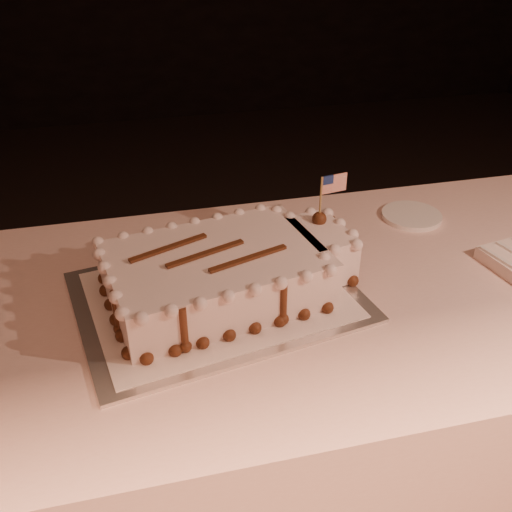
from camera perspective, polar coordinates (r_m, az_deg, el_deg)
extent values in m
cube|color=beige|center=(1.42, 2.29, -15.88)|extent=(2.40, 0.80, 0.75)
cube|color=silver|center=(1.15, -3.90, -4.06)|extent=(0.61, 0.50, 0.01)
cube|color=white|center=(1.14, -3.91, -3.86)|extent=(0.54, 0.45, 0.00)
cube|color=white|center=(1.12, -4.00, -1.81)|extent=(0.45, 0.34, 0.10)
cube|color=white|center=(1.20, 6.46, 0.69)|extent=(0.12, 0.17, 0.10)
sphere|color=#5A2D16|center=(1.00, -10.89, -10.01)|extent=(0.03, 0.03, 0.03)
sphere|color=#5A2D16|center=(1.01, -8.10, -9.31)|extent=(0.03, 0.03, 0.03)
sphere|color=#5A2D16|center=(1.02, -5.37, -8.61)|extent=(0.03, 0.03, 0.03)
sphere|color=#5A2D16|center=(1.03, -2.70, -7.90)|extent=(0.03, 0.03, 0.03)
sphere|color=#5A2D16|center=(1.05, -0.11, -7.20)|extent=(0.03, 0.03, 0.03)
sphere|color=#5A2D16|center=(1.06, 2.39, -6.50)|extent=(0.03, 0.03, 0.03)
sphere|color=#5A2D16|center=(1.08, 4.81, -5.81)|extent=(0.03, 0.03, 0.03)
sphere|color=#5A2D16|center=(1.10, 7.13, -5.14)|extent=(0.03, 0.03, 0.03)
sphere|color=#5A2D16|center=(1.13, 6.54, -3.88)|extent=(0.03, 0.03, 0.03)
sphere|color=#5A2D16|center=(1.16, 7.54, -3.02)|extent=(0.03, 0.03, 0.03)
sphere|color=#5A2D16|center=(1.18, 9.64, -2.44)|extent=(0.03, 0.03, 0.03)
sphere|color=#5A2D16|center=(1.21, 9.27, -1.39)|extent=(0.03, 0.03, 0.03)
sphere|color=#5A2D16|center=(1.25, 8.07, -0.23)|extent=(0.03, 0.03, 0.03)
sphere|color=#5A2D16|center=(1.29, 6.93, 0.87)|extent=(0.03, 0.03, 0.03)
sphere|color=#5A2D16|center=(1.28, 5.27, 0.94)|extent=(0.03, 0.03, 0.03)
sphere|color=#5A2D16|center=(1.26, 3.26, 0.46)|extent=(0.03, 0.03, 0.03)
sphere|color=#5A2D16|center=(1.29, 1.99, 1.13)|extent=(0.03, 0.03, 0.03)
sphere|color=#5A2D16|center=(1.29, 0.42, 1.31)|extent=(0.03, 0.03, 0.03)
sphere|color=#5A2D16|center=(1.28, -1.64, 0.84)|extent=(0.03, 0.03, 0.03)
sphere|color=#5A2D16|center=(1.26, -3.76, 0.36)|extent=(0.03, 0.03, 0.03)
sphere|color=#5A2D16|center=(1.25, -5.92, -0.13)|extent=(0.03, 0.03, 0.03)
sphere|color=#5A2D16|center=(1.24, -8.13, -0.63)|extent=(0.03, 0.03, 0.03)
sphere|color=#5A2D16|center=(1.23, -10.38, -1.14)|extent=(0.03, 0.03, 0.03)
sphere|color=#5A2D16|center=(1.22, -12.65, -1.66)|extent=(0.03, 0.03, 0.03)
sphere|color=#5A2D16|center=(1.21, -14.95, -2.17)|extent=(0.03, 0.03, 0.03)
sphere|color=#5A2D16|center=(1.18, -14.82, -3.36)|extent=(0.03, 0.03, 0.03)
sphere|color=#5A2D16|center=(1.14, -14.33, -4.72)|extent=(0.03, 0.03, 0.03)
sphere|color=#5A2D16|center=(1.10, -13.81, -6.19)|extent=(0.03, 0.03, 0.03)
sphere|color=#5A2D16|center=(1.06, -13.25, -7.76)|extent=(0.03, 0.03, 0.03)
sphere|color=#5A2D16|center=(1.02, -12.63, -9.46)|extent=(0.03, 0.03, 0.03)
sphere|color=white|center=(0.95, -11.42, -6.17)|extent=(0.03, 0.03, 0.03)
sphere|color=white|center=(0.96, -8.49, -5.47)|extent=(0.03, 0.03, 0.03)
sphere|color=white|center=(0.97, -5.62, -4.77)|extent=(0.03, 0.03, 0.03)
sphere|color=white|center=(0.98, -2.83, -4.07)|extent=(0.03, 0.03, 0.03)
sphere|color=white|center=(0.99, -0.12, -3.38)|extent=(0.03, 0.03, 0.03)
sphere|color=white|center=(1.01, 2.50, -2.71)|extent=(0.03, 0.03, 0.03)
sphere|color=white|center=(1.03, 5.02, -2.06)|extent=(0.03, 0.03, 0.03)
sphere|color=white|center=(1.05, 7.44, -1.43)|extent=(0.03, 0.03, 0.03)
sphere|color=white|center=(1.09, 6.81, -0.23)|extent=(0.03, 0.03, 0.03)
sphere|color=white|center=(1.11, 7.84, 0.57)|extent=(0.03, 0.03, 0.03)
sphere|color=white|center=(1.14, 10.03, 1.10)|extent=(0.03, 0.03, 0.03)
sphere|color=white|center=(1.17, 9.63, 2.09)|extent=(0.03, 0.03, 0.03)
sphere|color=white|center=(1.21, 8.37, 3.20)|extent=(0.03, 0.03, 0.03)
sphere|color=white|center=(1.24, 7.18, 4.24)|extent=(0.03, 0.03, 0.03)
sphere|color=white|center=(1.24, 5.47, 4.31)|extent=(0.03, 0.03, 0.03)
sphere|color=white|center=(1.22, 3.38, 3.88)|extent=(0.03, 0.03, 0.03)
sphere|color=white|center=(1.24, 2.07, 4.50)|extent=(0.03, 0.03, 0.03)
sphere|color=white|center=(1.25, 0.44, 4.67)|extent=(0.03, 0.03, 0.03)
sphere|color=white|center=(1.23, -1.70, 4.23)|extent=(0.03, 0.03, 0.03)
sphere|color=white|center=(1.22, -3.90, 3.78)|extent=(0.03, 0.03, 0.03)
sphere|color=white|center=(1.20, -6.15, 3.31)|extent=(0.03, 0.03, 0.03)
sphere|color=white|center=(1.19, -8.44, 2.82)|extent=(0.03, 0.03, 0.03)
sphere|color=white|center=(1.18, -10.77, 2.32)|extent=(0.03, 0.03, 0.03)
sphere|color=white|center=(1.18, -13.14, 1.81)|extent=(0.03, 0.03, 0.03)
sphere|color=white|center=(1.17, -15.53, 1.29)|extent=(0.03, 0.03, 0.03)
sphere|color=white|center=(1.13, -15.41, 0.17)|extent=(0.03, 0.03, 0.03)
sphere|color=white|center=(1.09, -14.93, -1.12)|extent=(0.03, 0.03, 0.03)
sphere|color=white|center=(1.05, -14.41, -2.51)|extent=(0.03, 0.03, 0.03)
sphere|color=white|center=(1.01, -13.84, -4.01)|extent=(0.03, 0.03, 0.03)
sphere|color=white|center=(0.96, -13.23, -5.65)|extent=(0.03, 0.03, 0.03)
cylinder|color=#5A2D16|center=(0.99, -7.22, -7.26)|extent=(0.01, 0.01, 0.09)
sphere|color=#5A2D16|center=(1.01, -7.08, -8.96)|extent=(0.02, 0.02, 0.02)
cylinder|color=#5A2D16|center=(1.04, 2.76, -4.65)|extent=(0.01, 0.01, 0.09)
sphere|color=#5A2D16|center=(1.06, 2.70, -6.32)|extent=(0.02, 0.02, 0.02)
cylinder|color=#5A2D16|center=(1.13, 7.41, -1.41)|extent=(0.01, 0.01, 0.09)
sphere|color=#5A2D16|center=(1.16, 7.27, -3.01)|extent=(0.02, 0.02, 0.02)
cylinder|color=#5A2D16|center=(1.25, 7.48, 2.06)|extent=(0.01, 0.01, 0.09)
sphere|color=#5A2D16|center=(1.27, 7.36, 0.55)|extent=(0.02, 0.02, 0.02)
cylinder|color=#5A2D16|center=(1.28, 1.66, 3.09)|extent=(0.01, 0.01, 0.09)
sphere|color=#5A2D16|center=(1.30, 1.64, 1.60)|extent=(0.02, 0.02, 0.02)
cylinder|color=#5A2D16|center=(1.22, -6.31, 1.42)|extent=(0.01, 0.01, 0.09)
sphere|color=#5A2D16|center=(1.25, -6.20, -0.11)|extent=(0.02, 0.02, 0.02)
cylinder|color=#5A2D16|center=(1.19, -14.93, -0.49)|extent=(0.01, 0.01, 0.09)
sphere|color=#5A2D16|center=(1.21, -14.68, -2.02)|extent=(0.02, 0.02, 0.02)
cylinder|color=#5A2D16|center=(1.05, -13.74, -5.42)|extent=(0.01, 0.01, 0.09)
sphere|color=#5A2D16|center=(1.07, -13.48, -7.07)|extent=(0.02, 0.02, 0.02)
cube|color=#5A2D16|center=(1.11, -8.72, 0.83)|extent=(0.16, 0.07, 0.01)
cube|color=#5A2D16|center=(1.08, -5.06, 0.25)|extent=(0.16, 0.07, 0.01)
cube|color=#5A2D16|center=(1.06, -0.75, -0.23)|extent=(0.16, 0.06, 0.01)
sphere|color=#5A2D16|center=(1.20, 6.35, 3.71)|extent=(0.03, 0.03, 0.03)
cylinder|color=#B28A4C|center=(1.18, 6.45, 5.27)|extent=(0.00, 0.00, 0.12)
cube|color=red|center=(1.18, 7.85, 7.20)|extent=(0.06, 0.01, 0.04)
cube|color=navy|center=(1.17, 7.22, 7.55)|extent=(0.02, 0.01, 0.02)
cube|color=white|center=(1.31, 23.60, -0.51)|extent=(0.04, 0.13, 0.01)
cylinder|color=white|center=(1.48, 15.29, 3.90)|extent=(0.15, 0.15, 0.01)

